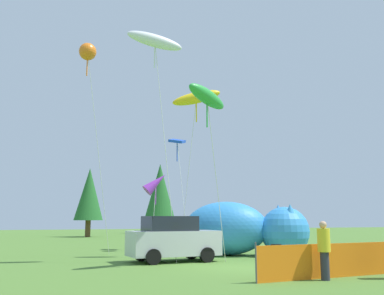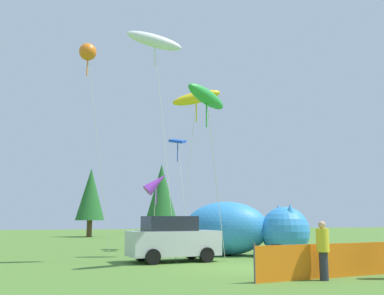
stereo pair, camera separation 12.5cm
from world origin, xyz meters
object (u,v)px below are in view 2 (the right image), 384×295
folding_chair (276,253)px  kite_green_fish (206,97)px  kite_blue_box (178,143)px  inflatable_cat (242,230)px  spectator_in_red_shirt (323,248)px  kite_white_ghost (155,42)px  parked_car (172,239)px  kite_purple_delta (156,183)px  kite_yellow_hero (196,98)px  kite_orange_flower (88,53)px

folding_chair → kite_green_fish: size_ratio=0.11×
kite_green_fish → kite_blue_box: bearing=82.5°
inflatable_cat → spectator_in_red_shirt: size_ratio=3.57×
kite_white_ghost → parked_car: bearing=14.9°
kite_white_ghost → spectator_in_red_shirt: bearing=-58.1°
kite_white_ghost → kite_purple_delta: (1.56, 6.59, -6.08)m
parked_car → kite_purple_delta: (0.56, 6.33, 3.01)m
parked_car → kite_green_fish: 6.48m
kite_yellow_hero → kite_blue_box: bearing=86.1°
folding_chair → kite_green_fish: (-2.99, 0.05, 6.37)m
kite_yellow_hero → inflatable_cat: bearing=7.2°
inflatable_cat → kite_yellow_hero: size_ratio=0.74×
folding_chair → kite_white_ghost: size_ratio=0.08×
kite_yellow_hero → kite_green_fish: 4.53m
folding_chair → kite_purple_delta: 10.12m
parked_car → kite_white_ghost: bearing=-171.7°
folding_chair → kite_orange_flower: size_ratio=0.08×
kite_yellow_hero → kite_green_fish: size_ratio=1.17×
parked_car → kite_yellow_hero: (1.66, 1.71, 7.10)m
spectator_in_red_shirt → kite_blue_box: (-1.13, 13.72, 5.61)m
kite_green_fish → parked_car: bearing=106.8°
parked_car → kite_orange_flower: (-3.89, 2.72, 9.34)m
parked_car → kite_white_ghost: 9.14m
kite_yellow_hero → kite_blue_box: size_ratio=1.25×
folding_chair → kite_green_fish: kite_green_fish is taller
spectator_in_red_shirt → kite_orange_flower: 15.14m
folding_chair → inflatable_cat: size_ratio=0.13×
kite_yellow_hero → kite_blue_box: (0.35, 5.10, -1.49)m
spectator_in_red_shirt → kite_white_ghost: kite_white_ghost is taller
parked_car → kite_blue_box: (2.01, 6.81, 5.61)m
folding_chair → kite_purple_delta: size_ratio=0.18×
kite_green_fish → inflatable_cat: bearing=52.8°
spectator_in_red_shirt → kite_blue_box: 14.86m
kite_green_fish → kite_purple_delta: bearing=91.4°
kite_purple_delta → kite_white_ghost: bearing=-103.3°
kite_white_ghost → kite_orange_flower: (-2.89, 2.98, 0.26)m
kite_orange_flower → folding_chair: bearing=-34.9°
kite_blue_box → kite_white_ghost: bearing=-113.0°
spectator_in_red_shirt → parked_car: bearing=114.5°
folding_chair → kite_orange_flower: bearing=95.2°
kite_white_ghost → kite_orange_flower: bearing=134.2°
kite_yellow_hero → kite_purple_delta: size_ratio=1.83×
kite_yellow_hero → folding_chair: bearing=-64.1°
parked_car → kite_white_ghost: (-0.99, -0.26, 9.09)m
kite_yellow_hero → kite_white_ghost: (-2.66, -1.98, 1.98)m
kite_green_fish → folding_chair: bearing=-0.9°
parked_car → kite_orange_flower: kite_orange_flower is taller
spectator_in_red_shirt → kite_blue_box: bearing=94.7°
inflatable_cat → kite_blue_box: 7.50m
kite_blue_box → kite_green_fish: bearing=-97.5°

